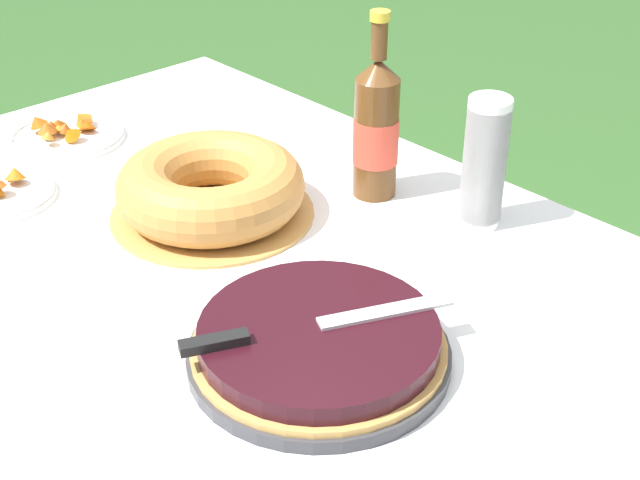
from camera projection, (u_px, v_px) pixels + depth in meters
The scene contains 8 objects.
garden_table at pixel (250, 326), 1.37m from camera, with size 1.77×1.15×0.73m.
tablecloth at pixel (249, 301), 1.35m from camera, with size 1.78×1.16×0.10m.
berry_tart at pixel (319, 344), 1.19m from camera, with size 0.36×0.36×0.06m.
serving_knife at pixel (298, 327), 1.16m from camera, with size 0.18×0.35×0.01m.
bundt_cake at pixel (211, 188), 1.52m from camera, with size 0.35×0.35×0.11m.
cup_stack at pixel (484, 163), 1.46m from camera, with size 0.07×0.07×0.23m.
cider_bottle_amber at pixel (376, 129), 1.55m from camera, with size 0.08×0.08×0.33m.
snack_plate_near at pixel (66, 134), 1.80m from camera, with size 0.23×0.23×0.05m.
Camera 1 is at (0.88, -0.67, 1.50)m, focal length 50.00 mm.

